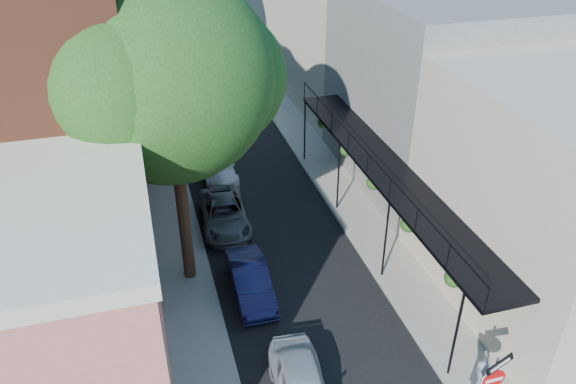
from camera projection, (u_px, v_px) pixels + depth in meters
road_surface at (208, 90)px, 39.05m from camera, size 6.00×64.00×0.01m
sidewalk_left at (149, 95)px, 38.07m from camera, size 2.00×64.00×0.12m
sidewalk_right at (263, 84)px, 39.96m from camera, size 2.00×64.00×0.12m
buildings_left at (49, 33)px, 33.30m from camera, size 10.10×59.10×12.00m
buildings_right at (334, 18)px, 38.48m from camera, size 9.80×55.00×10.00m
sign_post at (493, 382)px, 14.79m from camera, size 0.89×0.17×2.99m
oak_near at (181, 78)px, 17.92m from camera, size 7.48×6.80×11.42m
oak_mid at (161, 37)px, 24.91m from camera, size 6.60×6.00×10.20m
parked_car_b at (250, 281)px, 20.51m from camera, size 1.34×3.74×1.23m
parked_car_c at (225, 214)px, 24.40m from camera, size 2.22×4.38×1.19m
parked_car_d at (218, 167)px, 28.16m from camera, size 1.61×3.95×1.15m
parked_car_e at (197, 123)px, 32.62m from camera, size 1.98×3.87×1.26m
pedestrian at (479, 384)px, 15.94m from camera, size 0.62×0.78×1.86m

